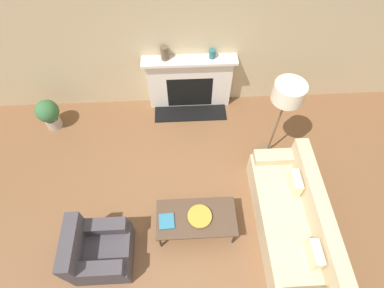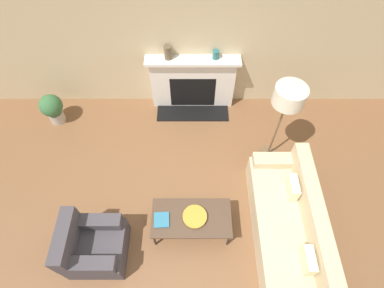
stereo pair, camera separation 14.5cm
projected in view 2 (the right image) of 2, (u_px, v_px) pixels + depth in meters
ground_plane at (191, 238)px, 4.40m from camera, size 18.00×18.00×0.00m
wall_back at (191, 35)px, 4.81m from camera, size 18.00×0.06×2.90m
fireplace at (193, 83)px, 5.49m from camera, size 1.64×0.59×1.09m
couch at (289, 228)px, 4.18m from camera, size 0.81×2.20×0.82m
armchair_near at (92, 246)px, 4.04m from camera, size 0.77×0.73×0.81m
coffee_table at (192, 218)px, 4.20m from camera, size 1.12×0.58×0.40m
bowl at (195, 217)px, 4.15m from camera, size 0.34×0.34×0.05m
book at (162, 220)px, 4.14m from camera, size 0.22×0.23×0.02m
floor_lamp at (288, 101)px, 4.10m from camera, size 0.45×0.45×1.61m
mantel_vase_left at (169, 52)px, 4.93m from camera, size 0.13×0.13×0.24m
mantel_vase_center_left at (216, 55)px, 4.97m from camera, size 0.11×0.11×0.15m
potted_plant at (53, 107)px, 5.40m from camera, size 0.40×0.40×0.61m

